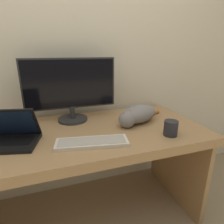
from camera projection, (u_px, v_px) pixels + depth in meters
name	position (u px, v px, depth m)	size (l,w,h in m)	color
wall_back	(62.00, 43.00, 1.45)	(6.40, 0.06, 2.60)	beige
desk	(76.00, 151.00, 1.27)	(1.75, 0.76, 0.74)	#A37A4C
monitor	(71.00, 89.00, 1.36)	(0.66, 0.22, 0.46)	#282828
laptop	(10.00, 137.00, 1.06)	(0.34, 0.28, 0.21)	black
external_keyboard	(92.00, 142.00, 1.07)	(0.43, 0.20, 0.02)	beige
cat	(137.00, 114.00, 1.37)	(0.43, 0.28, 0.13)	gray
coffee_mug	(171.00, 128.00, 1.17)	(0.09, 0.09, 0.10)	#232328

